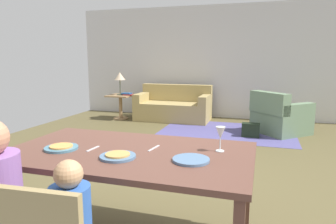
% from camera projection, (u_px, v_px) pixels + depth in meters
% --- Properties ---
extents(ground_plane, '(7.21, 6.56, 0.02)m').
position_uv_depth(ground_plane, '(186.00, 157.00, 4.57)').
color(ground_plane, brown).
extents(back_wall, '(7.21, 0.10, 2.70)m').
position_uv_depth(back_wall, '(219.00, 62.00, 7.48)').
color(back_wall, silver).
rests_on(back_wall, ground_plane).
extents(dining_table, '(1.82, 1.04, 0.76)m').
position_uv_depth(dining_table, '(129.00, 159.00, 2.31)').
color(dining_table, brown).
rests_on(dining_table, ground_plane).
extents(plate_near_man, '(0.25, 0.25, 0.02)m').
position_uv_depth(plate_near_man, '(61.00, 148.00, 2.33)').
color(plate_near_man, teal).
rests_on(plate_near_man, dining_table).
extents(pizza_near_man, '(0.17, 0.17, 0.01)m').
position_uv_depth(pizza_near_man, '(61.00, 146.00, 2.33)').
color(pizza_near_man, '#E3984A').
rests_on(pizza_near_man, plate_near_man).
extents(plate_near_child, '(0.25, 0.25, 0.02)m').
position_uv_depth(plate_near_child, '(118.00, 156.00, 2.13)').
color(plate_near_child, slate).
rests_on(plate_near_child, dining_table).
extents(pizza_near_child, '(0.17, 0.17, 0.01)m').
position_uv_depth(pizza_near_child, '(118.00, 154.00, 2.13)').
color(pizza_near_child, tan).
rests_on(pizza_near_child, plate_near_child).
extents(plate_near_woman, '(0.25, 0.25, 0.02)m').
position_uv_depth(plate_near_woman, '(191.00, 160.00, 2.06)').
color(plate_near_woman, '#55779E').
rests_on(plate_near_woman, dining_table).
extents(wine_glass, '(0.07, 0.07, 0.19)m').
position_uv_depth(wine_glass, '(220.00, 134.00, 2.26)').
color(wine_glass, silver).
rests_on(wine_glass, dining_table).
extents(fork, '(0.03, 0.15, 0.01)m').
position_uv_depth(fork, '(93.00, 149.00, 2.33)').
color(fork, silver).
rests_on(fork, dining_table).
extents(knife, '(0.04, 0.17, 0.01)m').
position_uv_depth(knife, '(154.00, 148.00, 2.35)').
color(knife, silver).
rests_on(knife, dining_table).
extents(person_man, '(0.30, 0.41, 1.11)m').
position_uv_depth(person_man, '(2.00, 217.00, 1.82)').
color(person_man, '#2A3653').
rests_on(person_man, ground_plane).
extents(area_rug, '(2.60, 1.80, 0.01)m').
position_uv_depth(area_rug, '(227.00, 131.00, 6.16)').
color(area_rug, '#4E4A82').
rests_on(area_rug, ground_plane).
extents(couch, '(1.71, 0.86, 0.82)m').
position_uv_depth(couch, '(174.00, 107.00, 7.31)').
color(couch, tan).
rests_on(couch, ground_plane).
extents(armchair, '(1.21, 1.21, 0.82)m').
position_uv_depth(armchair, '(279.00, 117.00, 5.97)').
color(armchair, slate).
rests_on(armchair, ground_plane).
extents(side_table, '(0.56, 0.56, 0.58)m').
position_uv_depth(side_table, '(121.00, 103.00, 7.41)').
color(side_table, '#9C7951').
rests_on(side_table, ground_plane).
extents(table_lamp, '(0.26, 0.26, 0.54)m').
position_uv_depth(table_lamp, '(120.00, 77.00, 7.31)').
color(table_lamp, '#484E39').
rests_on(table_lamp, side_table).
extents(book_lower, '(0.22, 0.16, 0.03)m').
position_uv_depth(book_lower, '(128.00, 95.00, 7.32)').
color(book_lower, maroon).
rests_on(book_lower, side_table).
extents(book_upper, '(0.22, 0.16, 0.03)m').
position_uv_depth(book_upper, '(127.00, 93.00, 7.33)').
color(book_upper, '#224C8A').
rests_on(book_upper, book_lower).
extents(handbag, '(0.32, 0.16, 0.26)m').
position_uv_depth(handbag, '(251.00, 130.00, 5.72)').
color(handbag, black).
rests_on(handbag, ground_plane).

